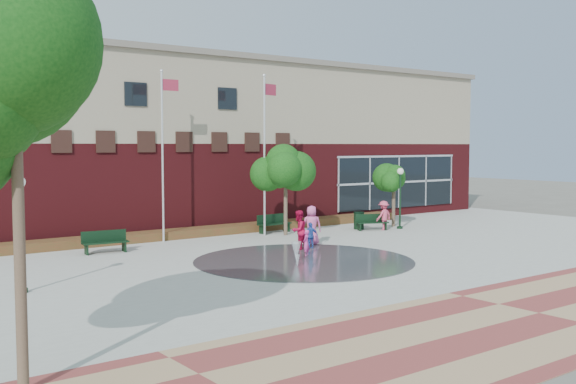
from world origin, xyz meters
TOP-DOWN VIEW (x-y plane):
  - ground at (0.00, 0.00)m, footprint 120.00×120.00m
  - plaza_concrete at (0.00, 4.00)m, footprint 46.00×18.00m
  - paver_band at (0.00, -7.00)m, footprint 46.00×6.00m
  - splash_pad at (0.00, 3.00)m, footprint 8.40×8.40m
  - library_building at (0.00, 17.48)m, footprint 44.40×10.40m
  - flower_bed at (0.00, 11.60)m, footprint 26.00×1.20m
  - flagpole_left at (-1.93, 10.84)m, footprint 0.92×0.15m
  - flagpole_right at (3.00, 9.85)m, footprint 0.94×0.32m
  - lamp_left at (-10.19, 3.71)m, footprint 0.37×0.37m
  - lamp_right at (10.22, 7.74)m, footprint 0.34×0.34m
  - bench_left at (-5.35, 9.32)m, footprint 1.90×0.71m
  - bench_mid at (3.93, 10.38)m, footprint 1.91×0.64m
  - bench_right at (8.55, 8.12)m, footprint 1.74×1.10m
  - trash_can at (8.32, 8.87)m, footprint 0.57×0.57m
  - tree_big_left at (-12.48, -4.70)m, footprint 4.72×4.72m
  - tree_mid at (3.85, 9.32)m, footprint 2.71×2.71m
  - tree_small_right at (10.68, 8.65)m, footprint 2.06×2.06m
  - water_jet_a at (-0.34, 3.02)m, footprint 0.38×0.38m
  - water_jet_b at (-1.00, 2.10)m, footprint 0.19×0.19m
  - child_splash at (0.81, 3.87)m, footprint 0.46×0.42m
  - adult_red at (1.49, 5.24)m, footprint 0.98×0.87m
  - adult_pink at (2.88, 6.08)m, footprint 1.02×0.93m
  - child_blue at (2.11, 5.19)m, footprint 0.71×0.39m
  - person_bench at (9.14, 7.86)m, footprint 1.02×0.62m

SIDE VIEW (x-z plane):
  - ground at x=0.00m, z-range 0.00..0.00m
  - flower_bed at x=0.00m, z-range -0.20..0.20m
  - water_jet_a at x=-0.34m, z-range -0.37..0.37m
  - water_jet_b at x=-1.00m, z-range -0.22..0.22m
  - plaza_concrete at x=0.00m, z-range 0.00..0.01m
  - paver_band at x=0.00m, z-range 0.00..0.01m
  - splash_pad at x=0.00m, z-range 0.00..0.01m
  - bench_right at x=8.55m, z-range -0.15..0.70m
  - bench_left at x=-5.35m, z-range -0.17..0.77m
  - bench_mid at x=3.93m, z-range -0.17..0.78m
  - trash_can at x=8.32m, z-range 0.01..0.94m
  - child_splash at x=0.81m, z-range 0.00..1.06m
  - child_blue at x=2.11m, z-range 0.00..1.15m
  - person_bench at x=9.14m, z-range 0.00..1.54m
  - adult_red at x=1.49m, z-range 0.00..1.70m
  - adult_pink at x=2.88m, z-range 0.00..1.76m
  - lamp_right at x=10.22m, z-range 0.39..3.62m
  - lamp_left at x=-10.19m, z-range 0.43..3.95m
  - tree_small_right at x=10.68m, z-range 0.81..4.34m
  - tree_mid at x=3.85m, z-range 1.04..5.61m
  - flagpole_left at x=-1.93m, z-range 0.45..8.28m
  - flagpole_right at x=3.00m, z-range 0.46..8.31m
  - library_building at x=0.00m, z-range 0.04..9.24m
  - tree_big_left at x=-12.48m, z-range 1.62..9.16m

